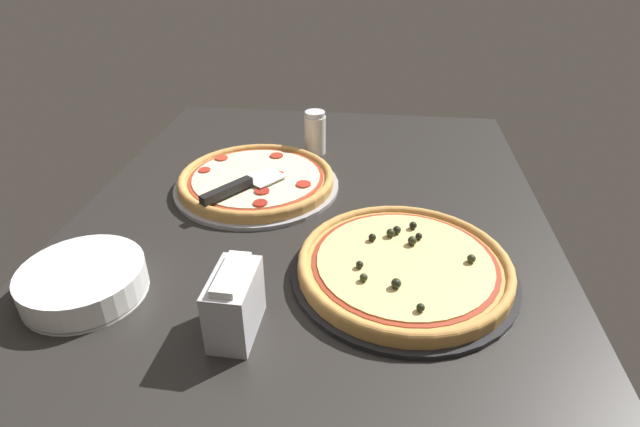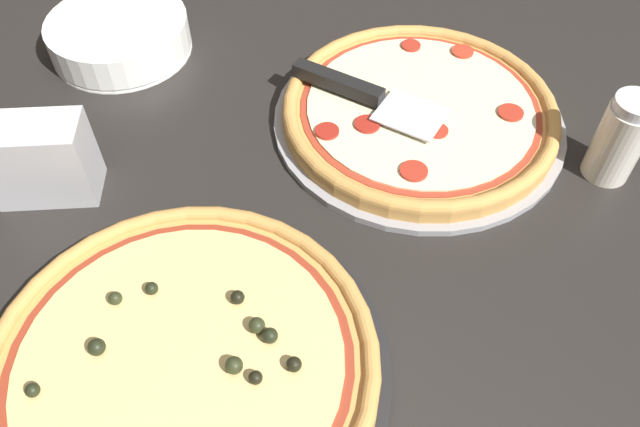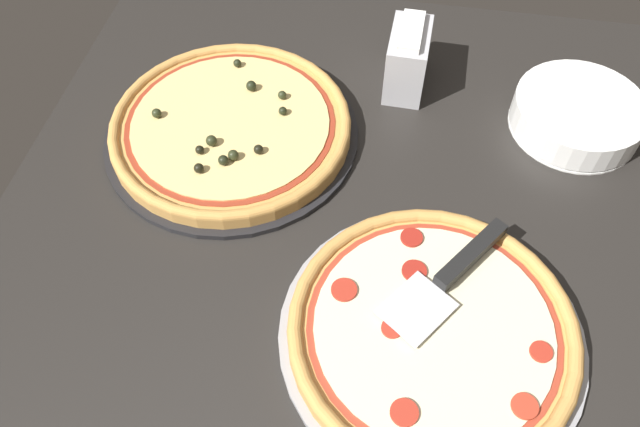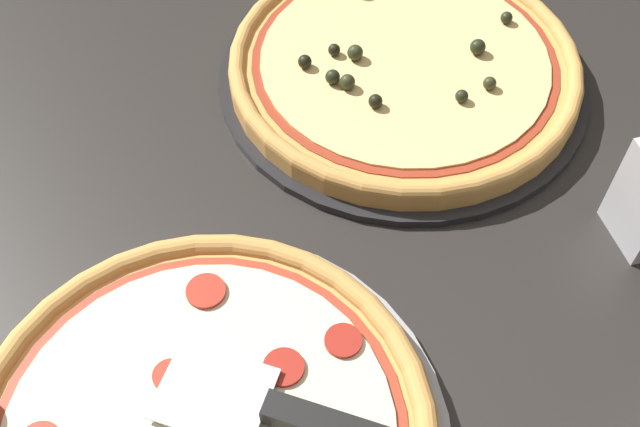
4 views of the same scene
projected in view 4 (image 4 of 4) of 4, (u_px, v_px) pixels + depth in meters
The scene contains 4 objects.
ground_plane at pixel (263, 281), 73.37cm from camera, with size 131.44×106.60×3.60cm, color black.
pizza_pan_back at pixel (402, 77), 87.33cm from camera, with size 42.79×42.79×1.00cm, color black.
pizza_back at pixel (404, 64), 85.64cm from camera, with size 40.22×40.22×4.29cm.
serving_spatula at pixel (320, 424), 58.01cm from camera, with size 21.19×17.25×2.00cm.
Camera 4 is at (-6.34, -38.52, 60.92)cm, focal length 42.00 mm.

